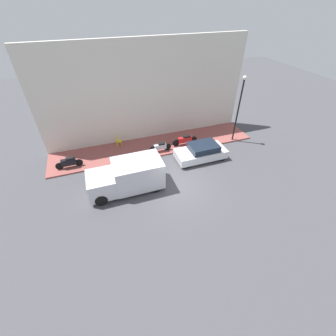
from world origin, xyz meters
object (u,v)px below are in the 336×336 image
(motorcycle_red, at_px, (185,140))
(cafe_chair, at_px, (118,141))
(delivery_van, at_px, (127,176))
(streetlamp, at_px, (240,103))
(parked_car, at_px, (201,152))
(scooter_silver, at_px, (160,147))
(motorcycle_black, at_px, (69,162))

(motorcycle_red, bearing_deg, cafe_chair, 73.78)
(delivery_van, relative_size, motorcycle_red, 2.16)
(streetlamp, bearing_deg, parked_car, 112.02)
(motorcycle_red, height_order, cafe_chair, cafe_chair)
(delivery_van, relative_size, scooter_silver, 2.56)
(motorcycle_red, bearing_deg, delivery_van, 123.43)
(delivery_van, xyz_separation_m, motorcycle_black, (3.46, 3.57, -0.47))
(delivery_van, height_order, motorcycle_black, delivery_van)
(scooter_silver, bearing_deg, delivery_van, 135.57)
(motorcycle_red, xyz_separation_m, streetlamp, (-0.62, -4.18, 2.80))
(parked_car, distance_m, delivery_van, 6.13)
(streetlamp, bearing_deg, scooter_silver, 87.27)
(parked_car, bearing_deg, delivery_van, 104.08)
(parked_car, relative_size, scooter_silver, 2.10)
(motorcycle_red, xyz_separation_m, cafe_chair, (1.53, 5.26, 0.09))
(parked_car, height_order, streetlamp, streetlamp)
(delivery_van, xyz_separation_m, motorcycle_red, (3.62, -5.49, -0.47))
(scooter_silver, height_order, cafe_chair, cafe_chair)
(scooter_silver, bearing_deg, parked_car, -123.99)
(scooter_silver, distance_m, cafe_chair, 3.54)
(parked_car, relative_size, delivery_van, 0.82)
(parked_car, bearing_deg, streetlamp, -67.98)
(streetlamp, bearing_deg, motorcycle_black, 88.01)
(delivery_van, distance_m, motorcycle_red, 6.59)
(motorcycle_black, xyz_separation_m, motorcycle_red, (0.16, -9.06, -0.00))
(motorcycle_black, height_order, scooter_silver, motorcycle_black)
(parked_car, relative_size, streetlamp, 0.72)
(parked_car, xyz_separation_m, streetlamp, (1.51, -3.73, 2.75))
(scooter_silver, height_order, streetlamp, streetlamp)
(scooter_silver, xyz_separation_m, streetlamp, (-0.31, -6.43, 2.84))
(parked_car, xyz_separation_m, motorcycle_red, (2.13, 0.45, -0.05))
(parked_car, height_order, scooter_silver, parked_car)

